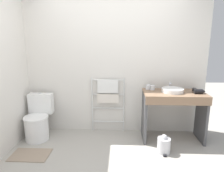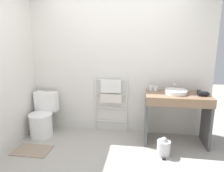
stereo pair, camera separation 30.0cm
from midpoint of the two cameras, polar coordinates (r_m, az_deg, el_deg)
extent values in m
cube|color=silver|center=(3.61, 3.57, 6.39)|extent=(3.32, 0.12, 2.53)
cube|color=silver|center=(3.43, -25.43, 4.86)|extent=(0.12, 2.05, 2.53)
cylinder|color=white|center=(3.76, -17.41, -10.78)|extent=(0.39, 0.39, 0.39)
cylinder|color=white|center=(3.69, -17.63, -7.82)|extent=(0.41, 0.41, 0.02)
cube|color=white|center=(3.85, -16.12, -4.21)|extent=(0.41, 0.17, 0.35)
cylinder|color=silver|center=(3.81, -16.29, -1.58)|extent=(0.05, 0.05, 0.01)
cylinder|color=silver|center=(3.73, -2.37, -5.23)|extent=(0.02, 0.02, 1.02)
cylinder|color=silver|center=(3.67, 6.65, -5.61)|extent=(0.02, 0.02, 1.02)
cylinder|color=silver|center=(3.80, 2.06, -10.12)|extent=(0.58, 0.02, 0.02)
cylinder|color=silver|center=(3.71, 2.10, -6.34)|extent=(0.58, 0.02, 0.02)
cylinder|color=silver|center=(3.63, 2.13, -2.37)|extent=(0.58, 0.02, 0.02)
cylinder|color=silver|center=(3.57, 2.17, 1.74)|extent=(0.58, 0.02, 0.02)
cube|color=white|center=(3.57, 2.10, -0.10)|extent=(0.37, 0.04, 0.24)
cube|color=silver|center=(3.62, 2.07, -3.59)|extent=(0.40, 0.04, 0.16)
cube|color=#84664C|center=(3.39, 20.66, -2.46)|extent=(1.00, 0.55, 0.03)
cube|color=#84664C|center=(3.16, 21.54, -4.89)|extent=(1.00, 0.02, 0.10)
cube|color=#4C4C4F|center=(3.45, 12.23, -8.98)|extent=(0.04, 0.47, 0.80)
cube|color=#4C4C4F|center=(3.65, 27.59, -8.98)|extent=(0.04, 0.47, 0.80)
cylinder|color=white|center=(3.38, 20.23, -1.60)|extent=(0.36, 0.36, 0.06)
cylinder|color=silver|center=(3.38, 20.27, -1.14)|extent=(0.29, 0.29, 0.01)
cylinder|color=silver|center=(3.57, 19.62, -0.27)|extent=(0.02, 0.02, 0.13)
cylinder|color=silver|center=(3.52, 19.82, 0.41)|extent=(0.02, 0.09, 0.02)
cylinder|color=white|center=(3.50, 13.55, -0.56)|extent=(0.08, 0.08, 0.08)
cylinder|color=white|center=(3.46, 14.82, -0.77)|extent=(0.08, 0.08, 0.08)
cylinder|color=black|center=(3.41, 26.88, -2.01)|extent=(0.13, 0.08, 0.08)
cone|color=black|center=(3.43, 28.28, -2.04)|extent=(0.05, 0.06, 0.06)
cube|color=black|center=(3.48, 26.00, -1.64)|extent=(0.05, 0.10, 0.05)
cylinder|color=silver|center=(3.21, 17.26, -16.68)|extent=(0.20, 0.20, 0.23)
sphere|color=silver|center=(3.14, 17.43, -14.54)|extent=(0.09, 0.09, 0.09)
cube|color=black|center=(3.16, 17.45, -19.34)|extent=(0.05, 0.04, 0.02)
cube|color=gray|center=(3.42, -19.42, -17.01)|extent=(0.56, 0.36, 0.01)
camera|label=1|loc=(0.15, -87.14, 0.65)|focal=32.00mm
camera|label=2|loc=(0.15, 92.86, -0.65)|focal=32.00mm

